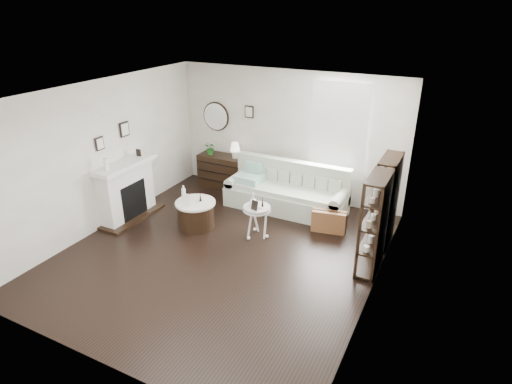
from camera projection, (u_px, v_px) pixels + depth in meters
The scene contains 18 objects.
room at pixel (321, 128), 8.55m from camera, with size 5.50×5.50×5.50m.
fireplace at pixel (127, 192), 8.28m from camera, with size 0.50×1.40×1.84m.
shelf_unit_far at pixel (386, 202), 7.28m from camera, with size 0.30×0.80×1.60m.
shelf_unit_near at pixel (374, 224), 6.55m from camera, with size 0.30×0.80×1.60m.
sofa at pixel (287, 194), 8.74m from camera, with size 2.46×0.85×0.96m.
quilt at pixel (249, 178), 8.87m from camera, with size 0.55×0.45×0.14m, color #29976B.
suitcase at pixel (329, 221), 7.89m from camera, with size 0.62×0.21×0.42m, color olive.
dresser at pixel (223, 171), 9.76m from camera, with size 1.12×0.48×0.74m.
table_lamp at pixel (235, 150), 9.40m from camera, with size 0.22×0.22×0.35m, color white, non-canonical shape.
potted_plant at pixel (211, 148), 9.62m from camera, with size 0.26×0.23×0.29m, color #1B611D.
drum_table at pixel (196, 214), 8.03m from camera, with size 0.75×0.75×0.52m.
pedestal_table at pixel (257, 209), 7.58m from camera, with size 0.50×0.50×0.60m.
eiffel_drum at pixel (200, 197), 7.90m from camera, with size 0.10×0.10×0.18m, color black, non-canonical shape.
bottle_drum at pixel (184, 194), 7.87m from camera, with size 0.08×0.08×0.33m, color silver.
card_frame_drum at pixel (187, 200), 7.75m from camera, with size 0.16×0.01×0.22m, color white.
eiffel_ped at pixel (263, 203), 7.51m from camera, with size 0.10×0.10×0.17m, color black, non-canonical shape.
flask_ped at pixel (253, 199), 7.56m from camera, with size 0.13×0.13×0.25m, color silver, non-canonical shape.
card_frame_ped at pixel (255, 205), 7.41m from camera, with size 0.13×0.01×0.17m, color black.
Camera 1 is at (3.31, -5.32, 3.93)m, focal length 30.00 mm.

